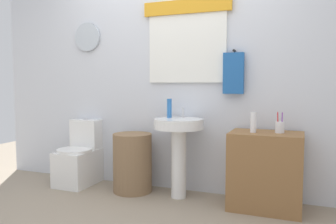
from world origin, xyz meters
name	(u,v)px	position (x,y,z in m)	size (l,w,h in m)	color
back_wall	(173,68)	(0.00, 1.15, 1.31)	(4.40, 0.18, 2.60)	silver
toilet	(80,159)	(-1.03, 0.88, 0.28)	(0.38, 0.51, 0.74)	white
laundry_hamper	(132,163)	(-0.34, 0.85, 0.31)	(0.41, 0.41, 0.61)	#846647
pedestal_sink	(179,139)	(0.17, 0.85, 0.59)	(0.49, 0.49, 0.79)	white
faucet	(183,113)	(0.17, 0.97, 0.84)	(0.03, 0.03, 0.10)	silver
wooden_cabinet	(266,171)	(1.01, 0.85, 0.35)	(0.64, 0.44, 0.70)	olive
soap_bottle	(169,108)	(0.05, 0.90, 0.89)	(0.05, 0.05, 0.19)	#2D6BB7
lotion_bottle	(253,122)	(0.90, 0.81, 0.79)	(0.05, 0.05, 0.18)	white
toothbrush_cup	(280,127)	(1.12, 0.87, 0.75)	(0.08, 0.08, 0.18)	silver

